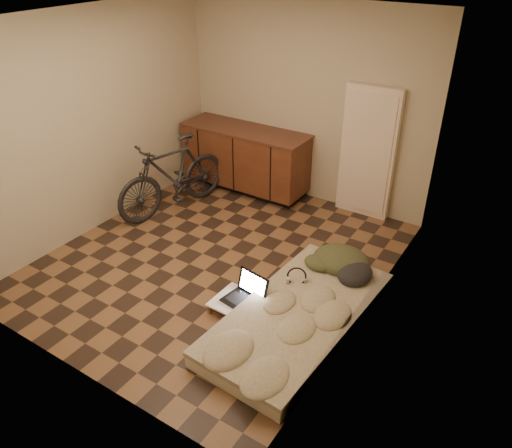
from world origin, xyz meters
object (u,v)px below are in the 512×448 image
Objects in this scene: bicycle at (172,172)px; lap_desk at (246,306)px; futon at (298,317)px; laptop at (246,296)px.

lap_desk is (2.00, -1.26, -0.45)m from bicycle.
laptop is at bearing -168.34° from futon.
futon is 3.12× the size of lap_desk.
lap_desk is at bearing -18.72° from bicycle.
bicycle is at bearing 149.51° from lap_desk.
laptop is at bearing -18.00° from bicycle.
laptop reaches higher than futon.
bicycle is 4.10× the size of laptop.
bicycle is 2.41m from lap_desk.
futon is 0.56m from laptop.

